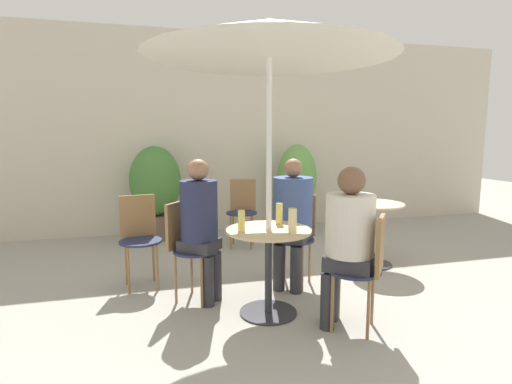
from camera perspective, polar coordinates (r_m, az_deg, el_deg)
ground_plane at (r=3.40m, az=4.23°, el=-17.56°), size 20.00×20.00×0.00m
storefront_wall at (r=6.23m, az=-5.55°, el=8.34°), size 10.00×0.06×3.00m
cafe_table_near at (r=3.31m, az=1.80°, el=-9.04°), size 0.69×0.69×0.72m
cafe_table_far at (r=4.72m, az=16.23°, el=-4.17°), size 0.69×0.69×0.72m
bistro_chair_0 at (r=3.12m, az=15.52°, el=-9.58°), size 0.46×0.46×0.89m
bistro_chair_1 at (r=4.01m, az=5.78°, el=-5.37°), size 0.46×0.46×0.89m
bistro_chair_2 at (r=3.63m, az=-9.85°, el=-6.87°), size 0.46×0.46×0.89m
bistro_chair_3 at (r=4.09m, az=-16.34°, el=-5.39°), size 0.40×0.42×0.89m
bistro_chair_4 at (r=5.32m, az=-1.97°, el=-1.97°), size 0.43×0.44×0.89m
seated_person_0 at (r=3.08m, az=12.95°, el=-5.89°), size 0.46×0.46×1.25m
seated_person_1 at (r=3.83m, az=5.19°, el=-2.93°), size 0.47×0.48×1.25m
seated_person_2 at (r=3.51m, az=-7.95°, el=-3.71°), size 0.41×0.41×1.27m
beer_glass_0 at (r=3.18m, az=-2.09°, el=-4.09°), size 0.06×0.06×0.17m
beer_glass_1 at (r=3.11m, az=5.24°, el=-4.12°), size 0.07×0.07×0.20m
beer_glass_2 at (r=3.43m, az=3.33°, el=-3.09°), size 0.06×0.06×0.18m
potted_plant_0 at (r=5.79m, az=-14.17°, el=0.90°), size 0.71×0.71×1.32m
potted_plant_1 at (r=6.09m, az=5.85°, el=1.17°), size 0.59×0.59×1.34m
umbrella at (r=3.24m, az=1.95°, el=21.03°), size 1.94×1.94×2.34m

